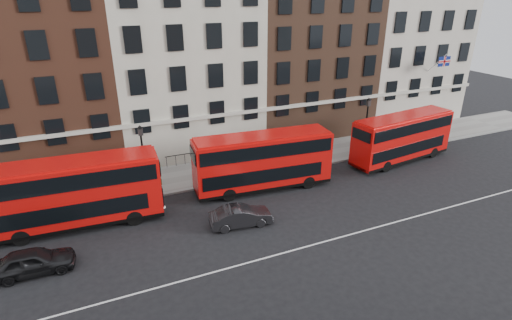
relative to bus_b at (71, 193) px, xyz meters
name	(u,v)px	position (x,y,z in m)	size (l,w,h in m)	color
ground	(262,237)	(10.50, -6.08, -2.46)	(120.00, 120.00, 0.00)	black
pavement	(210,172)	(10.50, 4.42, -2.38)	(80.00, 5.00, 0.15)	gray
kerb	(220,184)	(10.50, 1.92, -2.38)	(80.00, 0.30, 0.16)	gray
road_centre_line	(276,255)	(10.50, -8.08, -2.45)	(70.00, 0.12, 0.01)	white
building_terrace	(177,38)	(10.20, 11.80, 7.78)	(64.00, 11.95, 22.00)	#BDB3A3
bus_b	(71,193)	(0.00, 0.00, 0.00)	(11.06, 3.31, 4.59)	red
bus_c	(262,160)	(13.31, 0.00, -0.09)	(10.71, 3.43, 4.43)	red
bus_d	(402,137)	(26.92, -0.01, -0.17)	(10.38, 3.67, 4.27)	red
car_rear	(33,261)	(-2.27, -4.13, -1.74)	(1.71, 4.24, 1.45)	black
car_front	(241,216)	(9.84, -4.24, -1.78)	(1.43, 4.10, 1.35)	black
lamp_post_left	(143,156)	(4.97, 2.69, 0.62)	(0.44, 0.44, 5.33)	black
lamp_post_right	(366,123)	(24.85, 2.47, 0.62)	(0.44, 0.44, 5.33)	black
traffic_light	(439,118)	(33.91, 2.43, -0.01)	(0.25, 0.45, 3.27)	black
iron_railings	(203,156)	(10.50, 6.62, -1.81)	(6.60, 0.06, 1.00)	black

